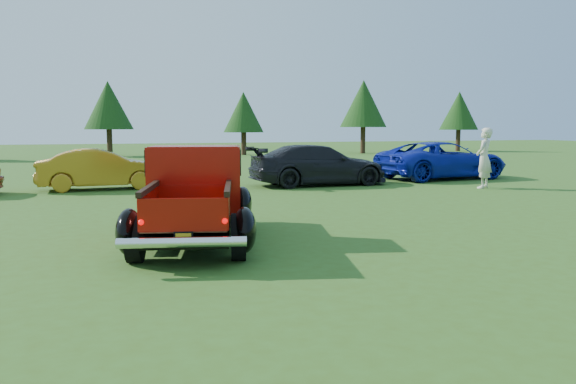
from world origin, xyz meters
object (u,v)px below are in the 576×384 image
(tree_mid_right, at_px, (243,112))
(tree_east, at_px, (363,104))
(tree_far_east, at_px, (459,111))
(show_car_grey, at_px, (318,165))
(pickup_truck, at_px, (196,195))
(show_car_yellow, at_px, (102,169))
(tree_mid_left, at_px, (108,105))
(spectator, at_px, (484,158))
(show_car_blue, at_px, (442,160))

(tree_mid_right, distance_m, tree_east, 9.04)
(tree_far_east, distance_m, show_car_grey, 29.72)
(tree_mid_right, relative_size, pickup_truck, 0.94)
(tree_far_east, bearing_deg, show_car_yellow, -143.37)
(tree_far_east, xyz_separation_m, show_car_grey, (-20.50, -21.36, -2.56))
(tree_mid_left, bearing_deg, tree_east, -4.76)
(spectator, bearing_deg, show_car_blue, -137.24)
(tree_east, xyz_separation_m, tree_far_east, (9.00, 1.00, -0.41))
(show_car_blue, xyz_separation_m, spectator, (-0.64, -3.31, 0.26))
(pickup_truck, height_order, show_car_grey, pickup_truck)
(show_car_yellow, height_order, spectator, spectator)
(pickup_truck, bearing_deg, spectator, 40.70)
(tree_mid_left, distance_m, tree_far_east, 27.00)
(tree_mid_right, distance_m, tree_far_east, 18.01)
(pickup_truck, height_order, spectator, spectator)
(pickup_truck, xyz_separation_m, spectator, (10.10, 5.26, 0.19))
(show_car_yellow, xyz_separation_m, spectator, (11.70, -3.50, 0.33))
(tree_mid_right, xyz_separation_m, tree_far_east, (18.00, 0.50, 0.27))
(tree_mid_right, distance_m, show_car_blue, 20.46)
(show_car_blue, relative_size, spectator, 2.62)
(tree_mid_right, height_order, tree_far_east, tree_far_east)
(tree_mid_left, distance_m, show_car_blue, 24.38)
(tree_east, bearing_deg, tree_far_east, 6.34)
(tree_mid_left, xyz_separation_m, show_car_yellow, (-0.50, -20.95, -2.74))
(tree_mid_right, xyz_separation_m, show_car_blue, (2.84, -20.14, -2.26))
(tree_east, relative_size, tree_far_east, 1.12)
(show_car_blue, bearing_deg, show_car_grey, 91.39)
(tree_mid_left, height_order, spectator, tree_mid_left)
(tree_far_east, distance_m, pickup_truck, 39.12)
(pickup_truck, bearing_deg, show_car_yellow, 113.53)
(tree_far_east, xyz_separation_m, show_car_blue, (-15.16, -20.64, -2.54))
(tree_mid_right, relative_size, show_car_yellow, 1.13)
(tree_mid_left, height_order, tree_east, tree_east)
(tree_mid_left, relative_size, tree_far_east, 1.04)
(tree_mid_left, distance_m, show_car_yellow, 21.13)
(spectator, bearing_deg, show_car_yellow, -52.93)
(tree_mid_right, relative_size, show_car_grey, 0.93)
(tree_east, bearing_deg, tree_mid_left, 175.24)
(show_car_grey, xyz_separation_m, spectator, (4.70, -2.58, 0.29))
(show_car_grey, height_order, spectator, spectator)
(pickup_truck, relative_size, show_car_grey, 0.99)
(tree_mid_right, relative_size, show_car_blue, 0.86)
(tree_mid_right, bearing_deg, tree_east, -3.18)
(pickup_truck, height_order, show_car_blue, pickup_truck)
(tree_far_east, bearing_deg, tree_mid_left, 178.94)
(tree_mid_right, height_order, tree_east, tree_east)
(tree_east, bearing_deg, spectator, -106.51)
(tree_far_east, bearing_deg, tree_mid_right, -178.41)
(tree_far_east, relative_size, show_car_blue, 0.94)
(tree_east, distance_m, tree_far_east, 9.06)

